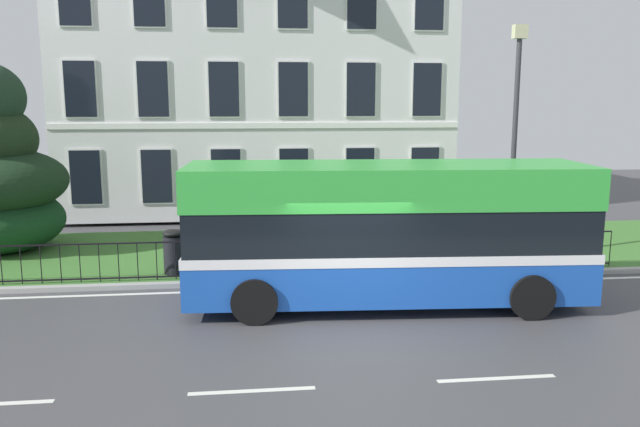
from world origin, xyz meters
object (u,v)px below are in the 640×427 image
georgian_townhouse (256,62)px  litter_bin (174,251)px  single_decker_bus (387,232)px  street_lamp_post (515,128)px

georgian_townhouse → litter_bin: size_ratio=13.23×
georgian_townhouse → litter_bin: 13.00m
georgian_townhouse → single_decker_bus: (2.56, -14.31, -4.45)m
single_decker_bus → litter_bin: 5.74m
street_lamp_post → georgian_townhouse: bearing=121.1°
single_decker_bus → street_lamp_post: 5.64m
single_decker_bus → litter_bin: (-4.95, 2.73, -0.96)m
litter_bin → single_decker_bus: bearing=-28.9°
street_lamp_post → litter_bin: 9.64m
single_decker_bus → litter_bin: size_ratio=7.79×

